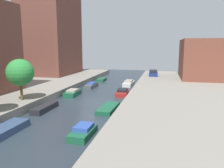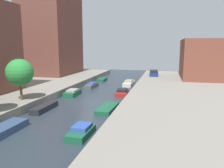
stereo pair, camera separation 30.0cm
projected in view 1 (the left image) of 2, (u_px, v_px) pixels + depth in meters
ground_plane at (88, 102)px, 28.68m from camera, size 84.00×84.00×0.00m
quay_right at (210, 106)px, 25.21m from camera, size 20.00×64.00×1.00m
apartment_tower_far at (50, 17)px, 49.41m from camera, size 10.00×13.39×25.99m
low_block_right at (207, 59)px, 43.36m from camera, size 10.00×12.14×7.75m
street_tree_2 at (20, 73)px, 25.33m from camera, size 3.17×3.17×4.90m
parked_car at (153, 73)px, 47.69m from camera, size 2.02×4.46×1.37m
moored_boat_left_1 at (7, 129)px, 18.52m from camera, size 1.73×4.05×0.66m
moored_boat_left_2 at (45, 108)px, 25.00m from camera, size 1.25×4.35×0.65m
moored_boat_left_3 at (73, 93)px, 32.64m from camera, size 1.73×3.73×0.93m
moored_boat_left_4 at (91, 86)px, 39.01m from camera, size 1.55×3.82×0.88m
moored_boat_left_5 at (102, 80)px, 46.68m from camera, size 1.56×3.33×0.58m
moored_boat_right_1 at (83, 132)px, 17.73m from camera, size 1.60×3.12×0.93m
moored_boat_right_2 at (108, 108)px, 25.10m from camera, size 1.84×4.57×0.47m
moored_boat_right_3 at (122, 93)px, 33.01m from camera, size 1.89×3.58×0.94m
moored_boat_right_4 at (129, 83)px, 41.25m from camera, size 1.82×4.48×1.02m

